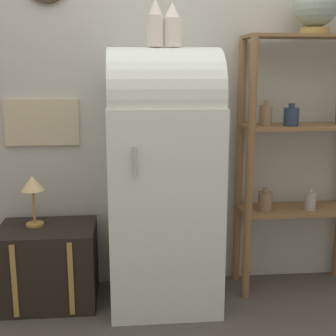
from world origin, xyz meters
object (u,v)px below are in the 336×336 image
object	(u,v)px
suitcase_trunk	(49,265)
vase_center	(172,26)
refrigerator	(164,175)
globe	(316,6)
vase_left	(155,24)
desk_lamp	(33,188)

from	to	relation	value
suitcase_trunk	vase_center	world-z (taller)	vase_center
suitcase_trunk	refrigerator	bearing A→B (deg)	-3.32
suitcase_trunk	globe	xyz separation A→B (m)	(1.66, 0.06, 1.58)
refrigerator	vase_left	bearing A→B (deg)	-165.71
suitcase_trunk	globe	size ratio (longest dim) A/B	1.93
refrigerator	vase_left	size ratio (longest dim) A/B	5.92
vase_left	desk_lamp	bearing A→B (deg)	172.96
globe	vase_left	bearing A→B (deg)	-173.27
vase_center	globe	bearing A→B (deg)	6.36
refrigerator	vase_center	distance (m)	0.87
refrigerator	desk_lamp	xyz separation A→B (m)	(-0.80, 0.08, -0.08)
refrigerator	vase_left	distance (m)	0.88
vase_left	vase_center	world-z (taller)	vase_left
refrigerator	globe	world-z (taller)	globe
vase_center	refrigerator	bearing A→B (deg)	-174.16
globe	desk_lamp	world-z (taller)	globe
vase_left	vase_center	xyz separation A→B (m)	(0.10, 0.02, -0.01)
globe	refrigerator	bearing A→B (deg)	-173.67
refrigerator	globe	distance (m)	1.37
suitcase_trunk	vase_center	size ratio (longest dim) A/B	2.39
globe	desk_lamp	xyz separation A→B (m)	(-1.73, -0.02, -1.08)
refrigerator	globe	size ratio (longest dim) A/B	5.15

